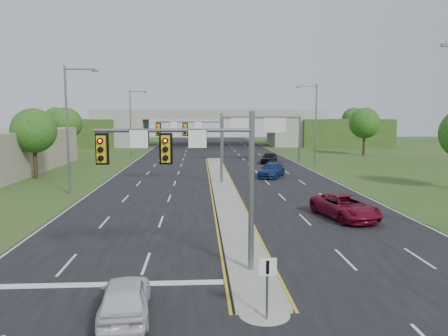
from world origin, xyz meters
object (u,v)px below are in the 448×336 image
signal_mast_near (198,166)px  car_far_a (345,207)px  overpass (209,130)px  car_white (125,297)px  keep_right_sign (267,278)px  car_far_c (269,158)px  car_far_b (272,170)px  sign_gantry (260,126)px  signal_mast_far (199,137)px

signal_mast_near → car_far_a: size_ratio=1.23×
signal_mast_near → overpass: size_ratio=0.09×
car_white → car_far_a: size_ratio=0.72×
keep_right_sign → car_far_c: bearing=80.8°
car_far_c → car_far_b: bearing=-78.6°
signal_mast_near → car_far_b: 30.82m
sign_gantry → overpass: 35.75m
sign_gantry → car_far_a: bearing=-88.8°
car_far_b → car_far_c: size_ratio=1.17×
keep_right_sign → car_far_c: size_ratio=0.48×
car_white → sign_gantry: bearing=-108.3°
car_white → car_far_a: (12.17, 13.61, 0.10)m
signal_mast_near → car_far_c: bearing=77.0°
signal_mast_far → overpass: overpass is taller
sign_gantry → car_far_c: sign_gantry is taller
signal_mast_far → car_far_b: 10.03m
car_white → car_far_b: car_far_b is taller
overpass → sign_gantry: bearing=-79.2°
signal_mast_far → keep_right_sign: signal_mast_far is taller
car_white → car_far_c: car_far_c is taller
sign_gantry → car_far_a: size_ratio=2.03×
car_white → car_far_c: size_ratio=0.89×
signal_mast_far → car_far_b: signal_mast_far is taller
overpass → car_far_a: 70.77m
car_white → keep_right_sign: bearing=167.8°
signal_mast_near → signal_mast_far: size_ratio=1.00×
car_far_b → car_far_c: (1.94, 13.91, 0.00)m
sign_gantry → car_far_a: sign_gantry is taller
signal_mast_near → signal_mast_far: same height
keep_right_sign → sign_gantry: size_ratio=0.19×
keep_right_sign → signal_mast_near: bearing=116.9°
overpass → car_far_a: size_ratio=14.01×
overpass → car_far_b: overpass is taller
keep_right_sign → car_white: bearing=172.9°
car_far_b → car_far_a: bearing=-61.9°
car_white → overpass: bearing=-98.4°
car_far_b → sign_gantry: bearing=110.1°
car_white → car_far_a: 18.26m
overpass → car_far_c: overpass is taller
signal_mast_near → car_far_a: (9.70, 9.74, -3.91)m
car_white → car_far_c: (12.48, 47.27, 0.08)m
signal_mast_far → car_far_c: signal_mast_far is taller
signal_mast_near → car_far_c: size_ratio=1.53×
car_far_a → car_far_b: bearing=81.6°
signal_mast_far → car_white: signal_mast_far is taller
signal_mast_far → sign_gantry: signal_mast_far is taller
signal_mast_near → car_far_c: 44.71m
overpass → car_white: overpass is taller
signal_mast_far → car_far_c: (10.01, 18.40, -3.93)m
signal_mast_far → car_far_a: 18.50m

